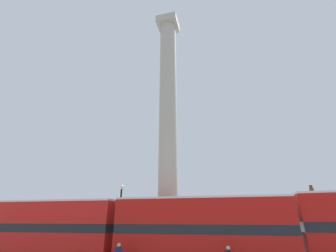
{
  "coord_description": "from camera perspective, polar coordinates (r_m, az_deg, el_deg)",
  "views": [
    {
      "loc": [
        5.29,
        -20.2,
        2.98
      ],
      "look_at": [
        0.0,
        0.0,
        11.57
      ],
      "focal_mm": 24.0,
      "sensor_mm": 36.0,
      "label": 1
    }
  ],
  "objects": [
    {
      "name": "monument_column",
      "position": [
        21.91,
        0.0,
        -4.79
      ],
      "size": [
        5.23,
        5.23,
        26.71
      ],
      "color": "#A39E8E",
      "rests_on": "ground_plane"
    },
    {
      "name": "bus_a",
      "position": [
        20.08,
        -28.04,
        -21.83
      ],
      "size": [
        10.31,
        3.16,
        4.21
      ],
      "rotation": [
        0.0,
        0.0,
        0.05
      ],
      "color": "red",
      "rests_on": "ground_plane"
    },
    {
      "name": "equestrian_statue",
      "position": [
        24.86,
        34.57,
        -21.82
      ],
      "size": [
        3.23,
        2.48,
        5.84
      ],
      "rotation": [
        0.0,
        0.0,
        0.12
      ],
      "color": "#A39E8E",
      "rests_on": "ground_plane"
    },
    {
      "name": "street_lamp",
      "position": [
        20.33,
        -12.26,
        -21.97
      ],
      "size": [
        0.38,
        0.38,
        5.66
      ],
      "color": "black",
      "rests_on": "ground_plane"
    },
    {
      "name": "bus_c",
      "position": [
        16.0,
        8.43,
        -24.34
      ],
      "size": [
        11.13,
        3.07,
        4.28
      ],
      "rotation": [
        0.0,
        0.0,
        0.04
      ],
      "color": "#B7140F",
      "rests_on": "ground_plane"
    }
  ]
}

